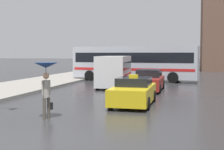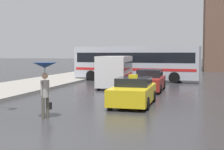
# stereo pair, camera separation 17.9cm
# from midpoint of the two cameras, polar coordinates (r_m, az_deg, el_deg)

# --- Properties ---
(ground_plane) EXTENTS (300.00, 300.00, 0.00)m
(ground_plane) POSITION_cam_midpoint_polar(r_m,az_deg,el_deg) (9.20, -17.42, -12.25)
(ground_plane) COLOR #2D2D30
(taxi) EXTENTS (1.91, 4.03, 1.51)m
(taxi) POSITION_cam_midpoint_polar(r_m,az_deg,el_deg) (15.47, 3.63, -3.12)
(taxi) COLOR gold
(taxi) RESTS_ON ground_plane
(sedan_red) EXTENTS (1.91, 4.51, 1.43)m
(sedan_red) POSITION_cam_midpoint_polar(r_m,az_deg,el_deg) (21.62, 6.51, -1.08)
(sedan_red) COLOR maroon
(sedan_red) RESTS_ON ground_plane
(ambulance_van) EXTENTS (2.37, 5.29, 2.35)m
(ambulance_van) POSITION_cam_midpoint_polar(r_m,az_deg,el_deg) (23.59, 0.21, 0.93)
(ambulance_van) COLOR silver
(ambulance_van) RESTS_ON ground_plane
(city_bus) EXTENTS (11.79, 3.60, 3.21)m
(city_bus) POSITION_cam_midpoint_polar(r_m,az_deg,el_deg) (29.28, 3.96, 2.44)
(city_bus) COLOR #B2B7C1
(city_bus) RESTS_ON ground_plane
(pedestrian_with_umbrella) EXTENTS (0.94, 0.94, 2.20)m
(pedestrian_with_umbrella) POSITION_cam_midpoint_polar(r_m,az_deg,el_deg) (12.30, -12.38, 0.06)
(pedestrian_with_umbrella) COLOR #4C473D
(pedestrian_with_umbrella) RESTS_ON ground_plane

